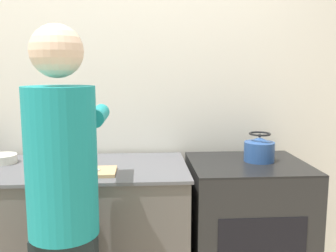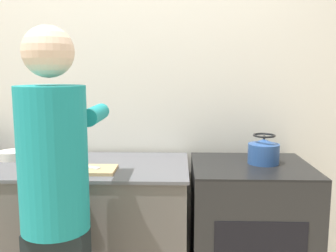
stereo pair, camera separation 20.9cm
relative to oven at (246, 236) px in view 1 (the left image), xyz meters
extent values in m
cube|color=silver|center=(-0.79, 0.41, 0.84)|extent=(8.00, 0.05, 2.60)
cube|color=#5B5651|center=(-1.15, 0.02, -0.01)|extent=(1.53, 0.65, 0.90)
cube|color=#56565B|center=(-1.15, 0.02, 0.44)|extent=(1.56, 0.68, 0.02)
cube|color=black|center=(0.00, 0.00, -0.01)|extent=(0.69, 0.62, 0.92)
cube|color=black|center=(0.00, 0.00, 0.46)|extent=(0.69, 0.62, 0.01)
cylinder|color=teal|center=(-0.98, -0.57, 0.63)|extent=(0.30, 0.30, 0.64)
sphere|color=beige|center=(-0.98, -0.57, 1.09)|extent=(0.22, 0.22, 0.22)
cylinder|color=teal|center=(-1.11, -0.29, 0.79)|extent=(0.08, 0.30, 0.08)
cylinder|color=teal|center=(-0.85, -0.29, 0.79)|extent=(0.08, 0.30, 0.08)
cube|color=tan|center=(-0.92, -0.14, 0.46)|extent=(0.29, 0.20, 0.02)
cube|color=silver|center=(-0.92, -0.13, 0.47)|extent=(0.12, 0.08, 0.01)
cube|color=black|center=(-1.01, -0.09, 0.47)|extent=(0.08, 0.05, 0.01)
cylinder|color=#284C8C|center=(0.07, 0.03, 0.52)|extent=(0.18, 0.18, 0.12)
cone|color=#284C8C|center=(0.07, 0.03, 0.60)|extent=(0.15, 0.15, 0.03)
sphere|color=black|center=(0.07, 0.03, 0.62)|extent=(0.02, 0.02, 0.02)
torus|color=black|center=(0.07, 0.03, 0.63)|extent=(0.13, 0.13, 0.01)
cylinder|color=silver|center=(-1.48, 0.13, 0.48)|extent=(0.17, 0.17, 0.05)
camera|label=1|loc=(-0.63, -2.14, 1.02)|focal=40.00mm
camera|label=2|loc=(-0.42, -2.15, 1.02)|focal=40.00mm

